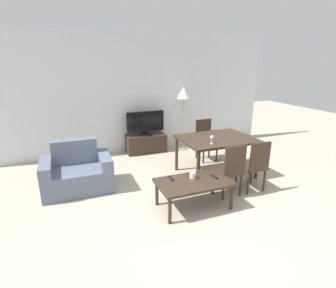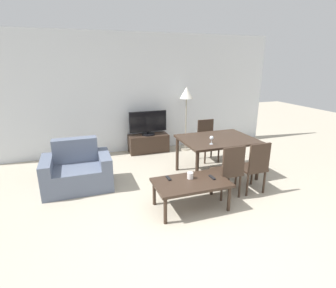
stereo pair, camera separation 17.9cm
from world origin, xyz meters
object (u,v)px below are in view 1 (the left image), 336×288
object	(u,v)px
tv	(146,123)
dining_chair_near	(230,168)
remote_primary	(214,177)
wine_glass_left	(212,138)
tv_stand	(146,143)
floor_lamp	(184,96)
armchair	(77,173)
remote_secondary	(171,178)
cup_white_near	(193,175)
dining_table	(216,142)
coffee_table	(194,184)
dining_chair_far	(205,138)
dining_chair_near_right	(255,164)

from	to	relation	value
tv	dining_chair_near	world-z (taller)	tv
remote_primary	wine_glass_left	size ratio (longest dim) A/B	1.03
tv_stand	floor_lamp	distance (m)	1.42
armchair	remote_secondary	world-z (taller)	armchair
remote_secondary	cup_white_near	xyz separation A→B (m)	(0.31, -0.10, 0.04)
dining_table	wine_glass_left	world-z (taller)	wine_glass_left
coffee_table	remote_primary	xyz separation A→B (m)	(0.34, 0.00, 0.06)
dining_chair_far	dining_chair_near_right	size ratio (longest dim) A/B	1.00
tv_stand	remote_primary	distance (m)	2.67
tv	remote_primary	bearing A→B (deg)	-84.29
dining_chair_far	floor_lamp	world-z (taller)	floor_lamp
wine_glass_left	remote_primary	bearing A→B (deg)	-115.95
floor_lamp	wine_glass_left	world-z (taller)	floor_lamp
dining_chair_far	floor_lamp	size ratio (longest dim) A/B	0.58
tv	cup_white_near	bearing A→B (deg)	-91.15
tv	dining_chair_far	distance (m)	1.43
tv_stand	dining_table	xyz separation A→B (m)	(0.85, -1.73, 0.44)
dining_chair_near	dining_chair_far	size ratio (longest dim) A/B	1.00
dining_chair_near	floor_lamp	xyz separation A→B (m)	(0.29, 2.42, 0.82)
armchair	remote_secondary	size ratio (longest dim) A/B	7.38
remote_secondary	dining_chair_near_right	bearing A→B (deg)	-3.45
dining_chair_near	remote_primary	world-z (taller)	dining_chair_near
tv_stand	remote_secondary	bearing A→B (deg)	-98.29
dining_chair_far	armchair	bearing A→B (deg)	-169.95
tv	coffee_table	xyz separation A→B (m)	(-0.08, -2.65, -0.32)
dining_table	dining_chair_near_right	size ratio (longest dim) A/B	1.53
dining_table	cup_white_near	bearing A→B (deg)	-137.37
dining_table	wine_glass_left	bearing A→B (deg)	-134.03
dining_chair_near	cup_white_near	bearing A→B (deg)	-179.22
dining_chair_far	wine_glass_left	size ratio (longest dim) A/B	5.98
floor_lamp	wine_glass_left	xyz separation A→B (m)	(-0.33, -1.89, -0.46)
tv_stand	dining_chair_far	world-z (taller)	dining_chair_far
coffee_table	cup_white_near	distance (m)	0.14
dining_chair_near_right	cup_white_near	world-z (taller)	dining_chair_near_right
tv_stand	dining_chair_near_right	distance (m)	2.78
dining_chair_far	dining_table	bearing A→B (deg)	-105.91
dining_chair_near_right	cup_white_near	bearing A→B (deg)	-179.54
dining_chair_near	wine_glass_left	distance (m)	0.64
floor_lamp	cup_white_near	size ratio (longest dim) A/B	15.97
dining_table	remote_primary	xyz separation A→B (m)	(-0.58, -0.92, -0.22)
dining_chair_far	dining_chair_near_right	world-z (taller)	same
coffee_table	floor_lamp	distance (m)	2.86
coffee_table	dining_chair_near	bearing A→B (deg)	8.73
armchair	tv_stand	xyz separation A→B (m)	(1.63, 1.39, -0.07)
dining_table	floor_lamp	bearing A→B (deg)	87.90
remote_secondary	cup_white_near	world-z (taller)	cup_white_near
tv	dining_chair_near_right	distance (m)	2.77
coffee_table	dining_chair_far	size ratio (longest dim) A/B	1.24
coffee_table	dining_chair_near	size ratio (longest dim) A/B	1.24
coffee_table	dining_chair_far	bearing A→B (deg)	56.43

